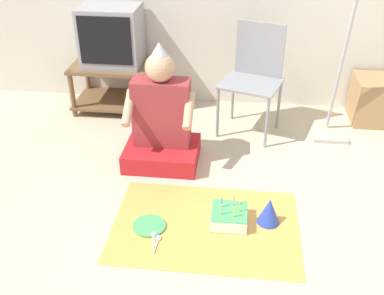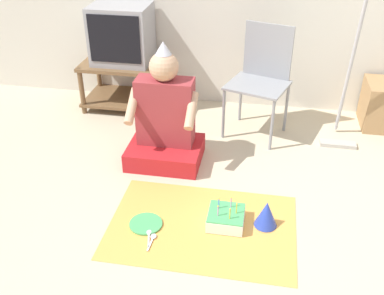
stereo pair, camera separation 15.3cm
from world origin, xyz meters
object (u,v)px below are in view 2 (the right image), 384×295
(birthday_cake, at_px, (226,218))
(person_seated, at_px, (165,123))
(paper_plate, at_px, (146,224))
(folding_chair, at_px, (262,73))
(dust_mop, at_px, (344,106))
(party_hat_blue, at_px, (266,214))
(tv, at_px, (122,34))

(birthday_cake, bearing_deg, person_seated, 128.51)
(person_seated, xyz_separation_m, paper_plate, (0.05, -0.77, -0.30))
(folding_chair, height_order, person_seated, person_seated)
(folding_chair, height_order, birthday_cake, folding_chair)
(dust_mop, bearing_deg, person_seated, -159.36)
(person_seated, xyz_separation_m, party_hat_blue, (0.78, -0.64, -0.22))
(tv, xyz_separation_m, dust_mop, (1.89, -0.36, -0.35))
(folding_chair, bearing_deg, birthday_cake, -95.76)
(dust_mop, relative_size, person_seated, 1.26)
(person_seated, distance_m, party_hat_blue, 1.03)
(party_hat_blue, relative_size, paper_plate, 0.84)
(folding_chair, bearing_deg, paper_plate, -114.31)
(dust_mop, height_order, person_seated, dust_mop)
(party_hat_blue, bearing_deg, folding_chair, 95.38)
(paper_plate, bearing_deg, party_hat_blue, 9.95)
(paper_plate, bearing_deg, birthday_cake, 11.45)
(dust_mop, xyz_separation_m, birthday_cake, (-0.78, -1.17, -0.28))
(dust_mop, height_order, paper_plate, dust_mop)
(tv, relative_size, folding_chair, 0.57)
(tv, bearing_deg, party_hat_blue, -47.92)
(tv, distance_m, folding_chair, 1.27)
(birthday_cake, distance_m, paper_plate, 0.50)
(tv, distance_m, birthday_cake, 1.99)
(birthday_cake, bearing_deg, paper_plate, -168.55)
(party_hat_blue, bearing_deg, paper_plate, -170.05)
(tv, height_order, birthday_cake, tv)
(person_seated, bearing_deg, tv, 123.87)
(paper_plate, bearing_deg, folding_chair, 65.69)
(dust_mop, distance_m, party_hat_blue, 1.28)
(birthday_cake, bearing_deg, dust_mop, 56.23)
(dust_mop, xyz_separation_m, paper_plate, (-1.27, -1.26, -0.32))
(folding_chair, bearing_deg, tv, 167.94)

